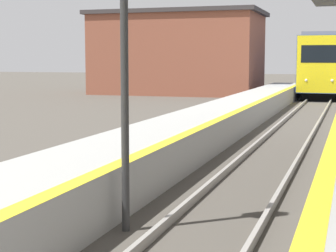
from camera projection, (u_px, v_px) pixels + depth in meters
train at (328, 64)px, 45.35m from camera, size 2.79×24.00×4.36m
signal_near at (124, 8)px, 8.26m from camera, size 0.36×0.31×4.86m
station_building at (178, 53)px, 42.89m from camera, size 12.82×7.37×6.22m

